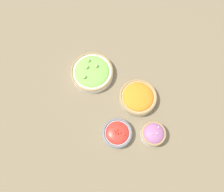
{
  "coord_description": "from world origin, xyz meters",
  "views": [
    {
      "loc": [
        -0.35,
        0.07,
        1.06
      ],
      "look_at": [
        0.0,
        0.0,
        0.03
      ],
      "focal_mm": 35.0,
      "sensor_mm": 36.0,
      "label": 1
    }
  ],
  "objects": [
    {
      "name": "bowl_lettuce",
      "position": [
        0.15,
        0.08,
        0.03
      ],
      "size": [
        0.22,
        0.22,
        0.07
      ],
      "color": "silver",
      "rests_on": "ground_plane"
    },
    {
      "name": "bowl_carrots",
      "position": [
        -0.03,
        -0.13,
        0.03
      ],
      "size": [
        0.19,
        0.19,
        0.06
      ],
      "color": "beige",
      "rests_on": "ground_plane"
    },
    {
      "name": "bowl_red_onion",
      "position": [
        -0.22,
        -0.16,
        0.04
      ],
      "size": [
        0.12,
        0.12,
        0.08
      ],
      "color": "silver",
      "rests_on": "ground_plane"
    },
    {
      "name": "bowl_cherry_tomatoes",
      "position": [
        -0.19,
        0.01,
        0.03
      ],
      "size": [
        0.14,
        0.14,
        0.06
      ],
      "color": "#B2C1CC",
      "rests_on": "ground_plane"
    },
    {
      "name": "ground_plane",
      "position": [
        0.0,
        0.0,
        0.0
      ],
      "size": [
        3.0,
        3.0,
        0.0
      ],
      "primitive_type": "plane",
      "color": "#75664C"
    }
  ]
}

